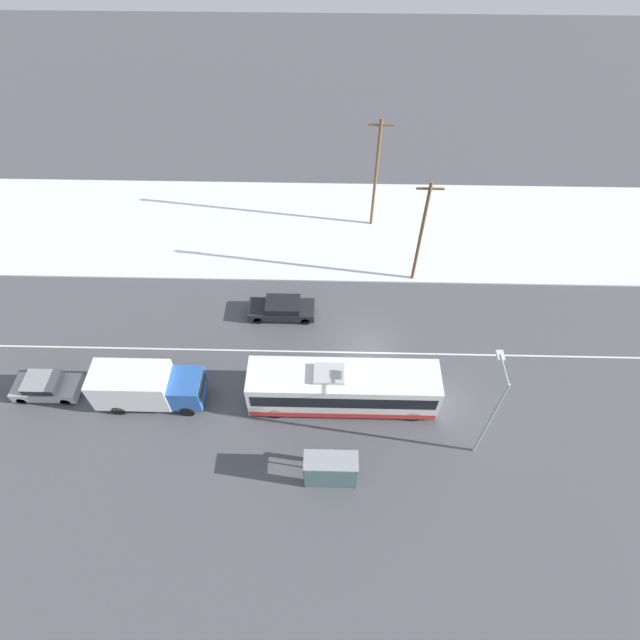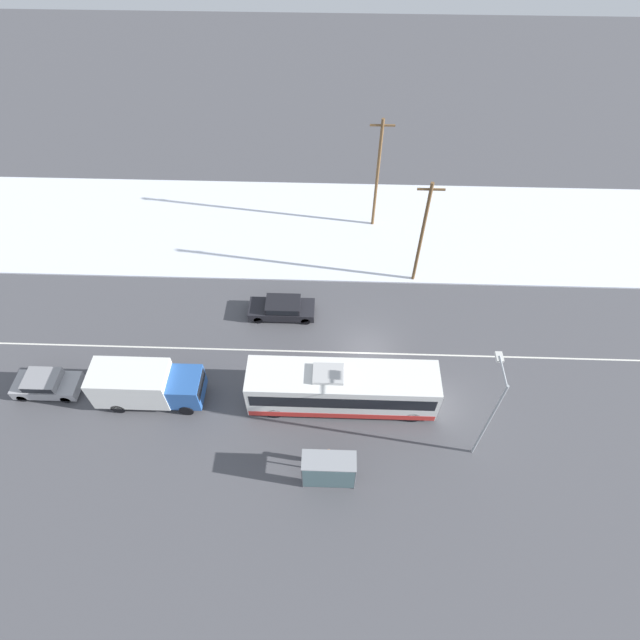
{
  "view_description": "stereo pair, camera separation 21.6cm",
  "coord_description": "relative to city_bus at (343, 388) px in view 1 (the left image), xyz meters",
  "views": [
    {
      "loc": [
        -2.71,
        -19.72,
        27.55
      ],
      "look_at": [
        -3.21,
        1.65,
        1.4
      ],
      "focal_mm": 28.0,
      "sensor_mm": 36.0,
      "label": 1
    },
    {
      "loc": [
        -2.5,
        -19.71,
        27.55
      ],
      "look_at": [
        -3.21,
        1.65,
        1.4
      ],
      "focal_mm": 28.0,
      "sensor_mm": 36.0,
      "label": 2
    }
  ],
  "objects": [
    {
      "name": "pedestrian_at_stop",
      "position": [
        -0.73,
        -4.1,
        -0.51
      ],
      "size": [
        0.64,
        0.28,
        1.78
      ],
      "color": "#23232D",
      "rests_on": "ground_plane"
    },
    {
      "name": "lane_marking_center",
      "position": [
        1.69,
        3.82,
        -1.6
      ],
      "size": [
        60.0,
        0.12,
        0.0
      ],
      "color": "silver",
      "rests_on": "ground_plane"
    },
    {
      "name": "box_truck",
      "position": [
        -11.97,
        -0.11,
        -0.01
      ],
      "size": [
        6.59,
        2.3,
        2.87
      ],
      "color": "silver",
      "rests_on": "ground_plane"
    },
    {
      "name": "bus_shelter",
      "position": [
        -0.69,
        -5.21,
        0.07
      ],
      "size": [
        2.93,
        1.2,
        2.4
      ],
      "color": "gray",
      "rests_on": "ground_plane"
    },
    {
      "name": "parked_car_near_truck",
      "position": [
        -18.59,
        0.24,
        -0.81
      ],
      "size": [
        4.05,
        1.8,
        1.46
      ],
      "color": "#9E9EA3",
      "rests_on": "ground_plane"
    },
    {
      "name": "ground_plane",
      "position": [
        1.69,
        3.82,
        -1.6
      ],
      "size": [
        120.0,
        120.0,
        0.0
      ],
      "primitive_type": "plane",
      "color": "#4C4C51"
    },
    {
      "name": "streetlamp",
      "position": [
        7.7,
        -2.67,
        2.96
      ],
      "size": [
        0.36,
        2.2,
        7.28
      ],
      "color": "#9EA3A8",
      "rests_on": "ground_plane"
    },
    {
      "name": "utility_pole_roadside",
      "position": [
        5.41,
        10.86,
        2.96
      ],
      "size": [
        1.8,
        0.24,
        8.75
      ],
      "color": "brown",
      "rests_on": "ground_plane"
    },
    {
      "name": "city_bus",
      "position": [
        0.0,
        0.0,
        0.0
      ],
      "size": [
        11.39,
        2.57,
        3.28
      ],
      "color": "white",
      "rests_on": "ground_plane"
    },
    {
      "name": "utility_pole_snowlot",
      "position": [
        2.53,
        17.2,
        3.33
      ],
      "size": [
        1.8,
        0.24,
        9.49
      ],
      "color": "brown",
      "rests_on": "ground_plane"
    },
    {
      "name": "snow_lot",
      "position": [
        1.69,
        16.57,
        -1.54
      ],
      "size": [
        80.0,
        12.31,
        0.12
      ],
      "color": "silver",
      "rests_on": "ground_plane"
    },
    {
      "name": "sedan_car",
      "position": [
        -4.24,
        7.04,
        -0.85
      ],
      "size": [
        4.65,
        1.8,
        1.37
      ],
      "rotation": [
        0.0,
        0.0,
        3.14
      ],
      "color": "black",
      "rests_on": "ground_plane"
    }
  ]
}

